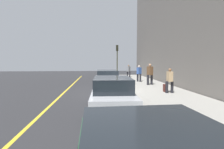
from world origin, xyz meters
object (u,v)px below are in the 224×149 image
at_px(parked_car_silver, 112,94).
at_px(parked_car_white, 107,79).
at_px(pedestrian_grey_coat, 129,71).
at_px(pedestrian_brown_coat, 150,74).
at_px(traffic_light_pole, 117,56).
at_px(rolling_suitcase, 165,88).
at_px(pedestrian_tan_coat, 170,80).
at_px(pedestrian_blue_coat, 139,73).

xyz_separation_m(parked_car_silver, parked_car_white, (6.36, -0.14, -0.00)).
xyz_separation_m(parked_car_silver, pedestrian_grey_coat, (14.65, -3.37, 0.26)).
xyz_separation_m(pedestrian_brown_coat, pedestrian_grey_coat, (7.34, 0.59, -0.13)).
relative_size(parked_car_silver, traffic_light_pole, 1.15).
relative_size(pedestrian_grey_coat, rolling_suitcase, 1.87).
height_order(parked_car_silver, pedestrian_tan_coat, pedestrian_tan_coat).
bearing_deg(traffic_light_pole, pedestrian_blue_coat, -155.33).
bearing_deg(rolling_suitcase, parked_car_white, 55.41).
distance_m(pedestrian_brown_coat, pedestrian_grey_coat, 7.36).
height_order(pedestrian_brown_coat, traffic_light_pole, traffic_light_pole).
distance_m(traffic_light_pole, rolling_suitcase, 10.57).
xyz_separation_m(pedestrian_grey_coat, rolling_suitcase, (-10.93, -0.59, -0.61)).
bearing_deg(pedestrian_blue_coat, rolling_suitcase, -176.51).
bearing_deg(parked_car_white, pedestrian_grey_coat, -21.26).
bearing_deg(pedestrian_blue_coat, pedestrian_brown_coat, -171.58).
height_order(pedestrian_blue_coat, pedestrian_grey_coat, pedestrian_blue_coat).
height_order(pedestrian_grey_coat, pedestrian_tan_coat, same).
bearing_deg(pedestrian_tan_coat, rolling_suitcase, 11.06).
bearing_deg(rolling_suitcase, pedestrian_brown_coat, 0.01).
bearing_deg(pedestrian_brown_coat, pedestrian_grey_coat, 4.59).
distance_m(parked_car_silver, parked_car_white, 6.36).
height_order(parked_car_silver, rolling_suitcase, parked_car_silver).
height_order(parked_car_white, pedestrian_grey_coat, pedestrian_grey_coat).
bearing_deg(parked_car_white, pedestrian_blue_coat, -44.79).
xyz_separation_m(pedestrian_blue_coat, pedestrian_tan_coat, (-6.57, -0.46, -0.02)).
xyz_separation_m(parked_car_silver, pedestrian_brown_coat, (7.32, -3.96, 0.38)).
relative_size(pedestrian_brown_coat, rolling_suitcase, 2.14).
relative_size(parked_car_white, traffic_light_pole, 1.12).
height_order(parked_car_white, pedestrian_blue_coat, pedestrian_blue_coat).
xyz_separation_m(parked_car_white, pedestrian_brown_coat, (0.96, -3.82, 0.38)).
bearing_deg(pedestrian_tan_coat, pedestrian_grey_coat, 3.42).
bearing_deg(parked_car_silver, pedestrian_grey_coat, -12.95).
distance_m(parked_car_silver, pedestrian_grey_coat, 15.04).
bearing_deg(rolling_suitcase, pedestrian_tan_coat, -168.94).
bearing_deg(parked_car_silver, pedestrian_brown_coat, -28.41).
bearing_deg(traffic_light_pole, rolling_suitcase, -167.75).
relative_size(parked_car_silver, rolling_suitcase, 5.33).
height_order(parked_car_silver, pedestrian_blue_coat, pedestrian_blue_coat).
distance_m(pedestrian_brown_coat, pedestrian_tan_coat, 4.07).
distance_m(pedestrian_blue_coat, rolling_suitcase, 6.15).
xyz_separation_m(pedestrian_tan_coat, traffic_light_pole, (10.51, 2.27, 1.88)).
distance_m(pedestrian_tan_coat, traffic_light_pole, 10.91).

